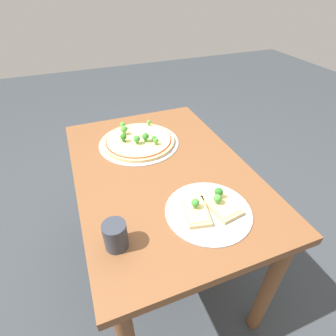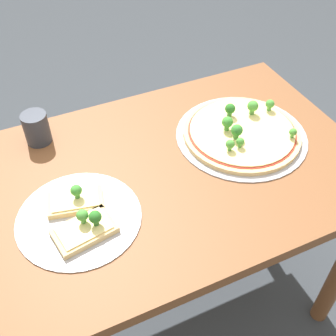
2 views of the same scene
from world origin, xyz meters
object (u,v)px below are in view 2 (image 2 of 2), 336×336
pizza_tray_whole (242,132)px  pizza_tray_slice (80,216)px  dining_table (176,193)px  drinking_cup (36,128)px

pizza_tray_whole → pizza_tray_slice: pizza_tray_whole is taller
dining_table → drinking_cup: size_ratio=11.25×
dining_table → pizza_tray_whole: (0.23, 0.04, 0.13)m
dining_table → pizza_tray_whole: size_ratio=2.72×
pizza_tray_slice → drinking_cup: 0.34m
dining_table → pizza_tray_whole: pizza_tray_whole is taller
pizza_tray_slice → drinking_cup: drinking_cup is taller
pizza_tray_slice → pizza_tray_whole: bearing=11.6°
dining_table → drinking_cup: (-0.32, 0.27, 0.16)m
pizza_tray_whole → dining_table: bearing=-171.4°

